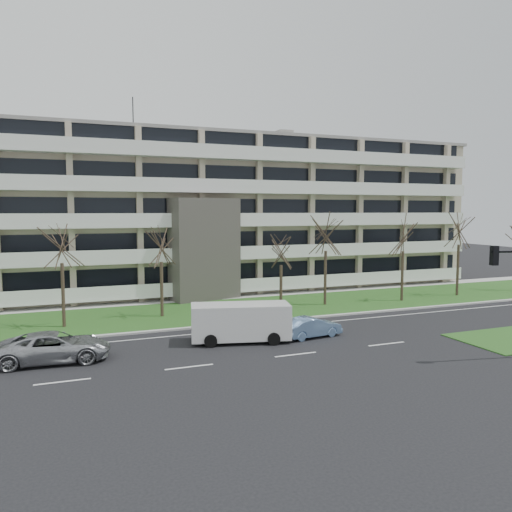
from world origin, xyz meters
name	(u,v)px	position (x,y,z in m)	size (l,w,h in m)	color
ground	(296,355)	(0.00, 0.00, 0.00)	(160.00, 160.00, 0.00)	black
grass_verge	(224,310)	(0.00, 13.00, 0.03)	(90.00, 10.00, 0.06)	#26531B
curb	(245,323)	(0.00, 8.00, 0.06)	(90.00, 0.35, 0.12)	#B2B2AD
sidewalk	(205,299)	(0.00, 18.50, 0.04)	(90.00, 2.00, 0.08)	#B2B2AD
lane_edge_line	(253,329)	(0.00, 6.50, 0.01)	(90.00, 0.12, 0.01)	white
apartment_building	(186,214)	(-0.01, 25.32, 7.61)	(60.50, 15.10, 18.75)	#C1B096
silver_pickup	(54,347)	(-12.37, 3.46, 0.79)	(2.62, 5.69, 1.58)	#A8A9AF
blue_sedan	(312,327)	(2.61, 3.08, 0.64)	(1.36, 3.89, 1.28)	#789FD0
white_van	(242,319)	(-1.82, 3.70, 1.37)	(6.27, 3.53, 2.30)	silver
tree_2	(61,238)	(-11.83, 11.55, 6.11)	(3.93, 3.93, 7.86)	#382B21
tree_3	(161,240)	(-4.98, 12.50, 5.73)	(3.69, 3.69, 7.37)	#382B21
tree_4	(281,248)	(4.44, 11.82, 4.96)	(3.19, 3.19, 6.39)	#382B21
tree_5	(326,230)	(8.66, 12.17, 6.35)	(4.08, 4.08, 8.16)	#382B21
tree_6	(403,232)	(15.84, 11.32, 6.09)	(3.92, 3.92, 7.83)	#382B21
tree_7	(459,224)	(22.40, 11.71, 6.65)	(4.27, 4.27, 8.55)	#382B21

